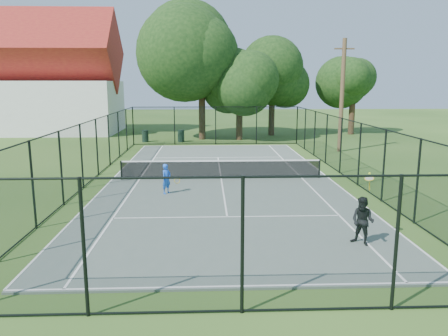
{
  "coord_description": "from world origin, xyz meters",
  "views": [
    {
      "loc": [
        -0.72,
        -21.54,
        4.83
      ],
      "look_at": [
        0.02,
        -3.0,
        1.2
      ],
      "focal_mm": 35.0,
      "sensor_mm": 36.0,
      "label": 1
    }
  ],
  "objects_px": {
    "utility_pole": "(342,95)",
    "player_blue": "(167,179)",
    "player_black": "(363,221)",
    "trash_bin_right": "(181,136)",
    "trash_bin_left": "(145,136)",
    "tennis_net": "(221,169)"
  },
  "relations": [
    {
      "from": "utility_pole",
      "to": "player_blue",
      "type": "distance_m",
      "value": 16.69
    },
    {
      "from": "player_black",
      "to": "trash_bin_left",
      "type": "bearing_deg",
      "value": 112.05
    },
    {
      "from": "trash_bin_left",
      "to": "player_blue",
      "type": "xyz_separation_m",
      "value": [
        3.33,
        -17.58,
        0.22
      ]
    },
    {
      "from": "trash_bin_left",
      "to": "utility_pole",
      "type": "distance_m",
      "value": 16.03
    },
    {
      "from": "trash_bin_right",
      "to": "player_blue",
      "type": "distance_m",
      "value": 17.45
    },
    {
      "from": "trash_bin_right",
      "to": "utility_pole",
      "type": "relative_size",
      "value": 0.13
    },
    {
      "from": "utility_pole",
      "to": "player_black",
      "type": "relative_size",
      "value": 3.78
    },
    {
      "from": "tennis_net",
      "to": "trash_bin_left",
      "type": "distance_m",
      "value": 15.8
    },
    {
      "from": "utility_pole",
      "to": "player_black",
      "type": "height_order",
      "value": "utility_pole"
    },
    {
      "from": "trash_bin_right",
      "to": "utility_pole",
      "type": "height_order",
      "value": "utility_pole"
    },
    {
      "from": "utility_pole",
      "to": "player_blue",
      "type": "relative_size",
      "value": 5.97
    },
    {
      "from": "trash_bin_right",
      "to": "tennis_net",
      "type": "bearing_deg",
      "value": -78.94
    },
    {
      "from": "tennis_net",
      "to": "player_blue",
      "type": "relative_size",
      "value": 7.69
    },
    {
      "from": "trash_bin_right",
      "to": "player_blue",
      "type": "xyz_separation_m",
      "value": [
        0.36,
        -17.45,
        0.21
      ]
    },
    {
      "from": "utility_pole",
      "to": "player_blue",
      "type": "xyz_separation_m",
      "value": [
        -11.25,
        -11.89,
        -3.26
      ]
    },
    {
      "from": "player_blue",
      "to": "trash_bin_right",
      "type": "bearing_deg",
      "value": 91.19
    },
    {
      "from": "tennis_net",
      "to": "trash_bin_right",
      "type": "relative_size",
      "value": 10.12
    },
    {
      "from": "trash_bin_left",
      "to": "player_blue",
      "type": "relative_size",
      "value": 0.75
    },
    {
      "from": "trash_bin_right",
      "to": "player_black",
      "type": "bearing_deg",
      "value": -74.21
    },
    {
      "from": "trash_bin_right",
      "to": "player_blue",
      "type": "relative_size",
      "value": 0.76
    },
    {
      "from": "trash_bin_left",
      "to": "utility_pole",
      "type": "relative_size",
      "value": 0.13
    },
    {
      "from": "trash_bin_right",
      "to": "player_black",
      "type": "xyz_separation_m",
      "value": [
        6.75,
        -23.85,
        0.29
      ]
    }
  ]
}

